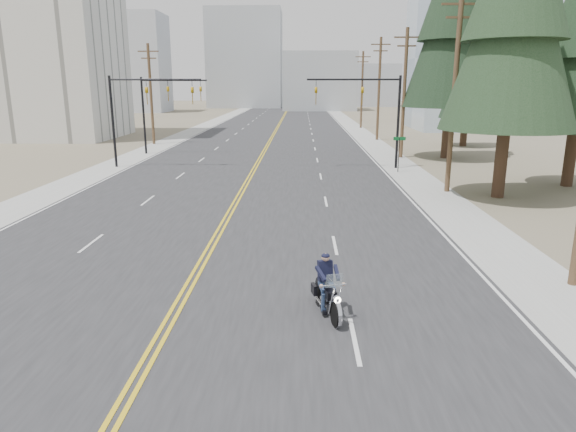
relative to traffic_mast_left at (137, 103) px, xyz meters
The scene contains 23 objects.
road 39.36m from the traffic_mast_left, 76.71° to the left, with size 20.00×200.00×0.01m, color #303033.
sidewalk_left 38.40m from the traffic_mast_left, 93.80° to the left, with size 3.00×200.00×0.01m, color #A5A5A0.
sidewalk_right 43.45m from the traffic_mast_left, 61.68° to the left, with size 3.00×200.00×0.01m, color #A5A5A0.
traffic_mast_left is the anchor object (origin of this frame).
traffic_mast_right 17.95m from the traffic_mast_left, ahead, with size 7.10×0.26×7.00m.
traffic_mast_far 8.01m from the traffic_mast_left, 92.40° to the left, with size 6.10×0.26×7.00m.
street_sign 20.12m from the traffic_mast_left, ahead, with size 0.90×0.06×2.62m.
utility_pole_b 23.31m from the traffic_mast_left, 22.74° to the right, with size 2.20×0.30×11.50m.
utility_pole_c 22.31m from the traffic_mast_left, 15.61° to the left, with size 2.20×0.30×11.00m.
utility_pole_d 30.06m from the traffic_mast_left, 44.36° to the left, with size 2.20×0.30×11.50m.
utility_pole_e 43.66m from the traffic_mast_left, 60.53° to the left, with size 2.20×0.30×11.00m.
utility_pole_left 16.39m from the traffic_mast_left, 102.42° to the left, with size 2.20×0.30×10.50m.
apartment_block 31.50m from the traffic_mast_left, 129.59° to the left, with size 18.00×14.00×30.00m, color silver.
glass_building 56.11m from the traffic_mast_left, 42.84° to the left, with size 24.00×16.00×20.00m, color #9EB5CC.
haze_bldg_a 87.20m from the traffic_mast_left, 107.41° to the left, with size 14.00×12.00×22.00m, color #B7BCC6.
haze_bldg_b 94.56m from the traffic_mast_left, 79.66° to the left, with size 18.00×14.00×14.00m, color #ADB2B7.
haze_bldg_c 92.19m from the traffic_mast_left, 57.88° to the left, with size 16.00×12.00×18.00m, color #B7BCC6.
haze_bldg_d 108.34m from the traffic_mast_left, 91.60° to the left, with size 20.00×15.00×26.00m, color #ADB2B7.
haze_bldg_e 122.80m from the traffic_mast_left, 73.94° to the left, with size 14.00×14.00×12.00m, color #B7BCC6.
haze_bldg_f 106.28m from the traffic_mast_left, 112.71° to the left, with size 12.00×12.00×16.00m, color #ADB2B7.
motorcyclist 29.88m from the traffic_mast_left, 63.17° to the right, with size 0.95×2.22×1.73m, color black, non-canonical shape.
conifer_tall 27.14m from the traffic_mast_left, 13.03° to the left, with size 8.00×8.00×22.23m.
conifer_far 33.48m from the traffic_mast_left, 26.83° to the left, with size 5.48×5.48×14.67m.
Camera 1 is at (3.61, -7.89, 6.36)m, focal length 32.00 mm.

